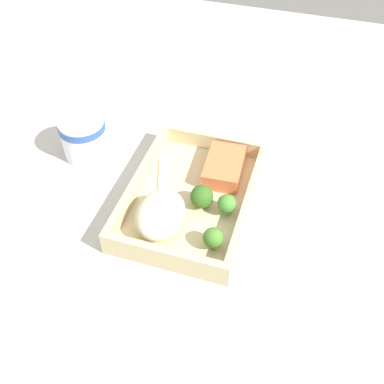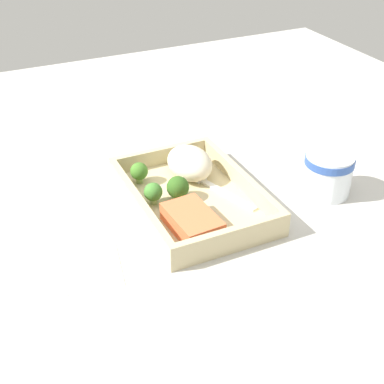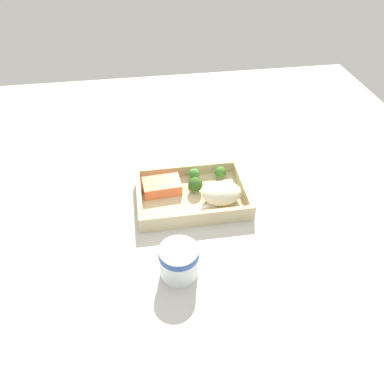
# 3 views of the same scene
# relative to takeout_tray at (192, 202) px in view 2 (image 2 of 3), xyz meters

# --- Properties ---
(ground_plane) EXTENTS (1.60, 1.60, 0.02)m
(ground_plane) POSITION_rel_takeout_tray_xyz_m (0.00, 0.00, -0.02)
(ground_plane) COLOR #BCB9B1
(takeout_tray) EXTENTS (0.29, 0.20, 0.01)m
(takeout_tray) POSITION_rel_takeout_tray_xyz_m (0.00, 0.00, 0.00)
(takeout_tray) COLOR #C6B78A
(takeout_tray) RESTS_ON ground_plane
(tray_rim) EXTENTS (0.29, 0.20, 0.03)m
(tray_rim) POSITION_rel_takeout_tray_xyz_m (0.00, 0.00, 0.02)
(tray_rim) COLOR #C6B78A
(tray_rim) RESTS_ON takeout_tray
(salmon_fillet) EXTENTS (0.10, 0.07, 0.03)m
(salmon_fillet) POSITION_rel_takeout_tray_xyz_m (-0.08, 0.04, 0.02)
(salmon_fillet) COLOR #F27144
(salmon_fillet) RESTS_ON takeout_tray
(mashed_potatoes) EXTENTS (0.10, 0.08, 0.05)m
(mashed_potatoes) POSITION_rel_takeout_tray_xyz_m (0.07, -0.03, 0.03)
(mashed_potatoes) COLOR beige
(mashed_potatoes) RESTS_ON takeout_tray
(broccoli_floret_1) EXTENTS (0.03, 0.03, 0.04)m
(broccoli_floret_1) POSITION_rel_takeout_tray_xyz_m (0.09, 0.06, 0.03)
(broccoli_floret_1) COLOR #7D9E54
(broccoli_floret_1) RESTS_ON takeout_tray
(broccoli_floret_2) EXTENTS (0.03, 0.03, 0.04)m
(broccoli_floret_2) POSITION_rel_takeout_tray_xyz_m (0.02, 0.06, 0.03)
(broccoli_floret_2) COLOR #7FA665
(broccoli_floret_2) RESTS_ON takeout_tray
(broccoli_floret_3) EXTENTS (0.04, 0.04, 0.04)m
(broccoli_floret_3) POSITION_rel_takeout_tray_xyz_m (0.01, 0.02, 0.03)
(broccoli_floret_3) COLOR #86A55E
(broccoli_floret_3) RESTS_ON takeout_tray
(fork) EXTENTS (0.16, 0.07, 0.00)m
(fork) POSITION_rel_takeout_tray_xyz_m (0.01, -0.05, 0.01)
(fork) COLOR white
(fork) RESTS_ON takeout_tray
(paper_cup) EXTENTS (0.09, 0.09, 0.08)m
(paper_cup) POSITION_rel_takeout_tray_xyz_m (-0.06, -0.23, 0.04)
(paper_cup) COLOR white
(paper_cup) RESTS_ON ground_plane
(receipt_slip) EXTENTS (0.12, 0.16, 0.00)m
(receipt_slip) POSITION_rel_takeout_tray_xyz_m (-0.08, 0.23, -0.00)
(receipt_slip) COLOR white
(receipt_slip) RESTS_ON ground_plane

